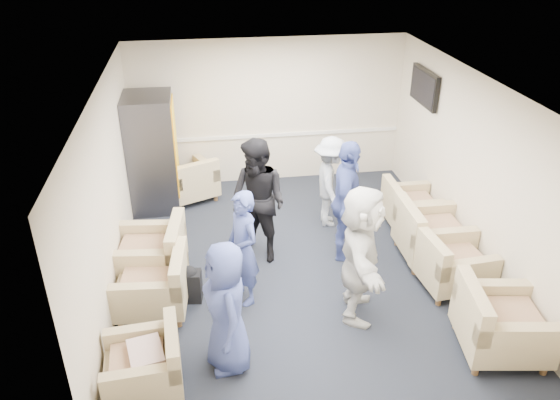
{
  "coord_description": "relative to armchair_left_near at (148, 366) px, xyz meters",
  "views": [
    {
      "loc": [
        -1.26,
        -6.55,
        4.58
      ],
      "look_at": [
        -0.22,
        0.2,
        0.99
      ],
      "focal_mm": 35.0,
      "sensor_mm": 36.0,
      "label": 1
    }
  ],
  "objects": [
    {
      "name": "floor",
      "position": [
        1.99,
        2.08,
        -0.32
      ],
      "size": [
        6.0,
        6.0,
        0.0
      ],
      "primitive_type": "plane",
      "color": "black",
      "rests_on": "ground"
    },
    {
      "name": "ceiling",
      "position": [
        1.99,
        2.08,
        2.38
      ],
      "size": [
        6.0,
        6.0,
        0.0
      ],
      "primitive_type": "plane",
      "rotation": [
        3.14,
        0.0,
        0.0
      ],
      "color": "white",
      "rests_on": "back_wall"
    },
    {
      "name": "back_wall",
      "position": [
        1.99,
        5.08,
        1.03
      ],
      "size": [
        5.0,
        0.02,
        2.7
      ],
      "primitive_type": "cube",
      "color": "beige",
      "rests_on": "floor"
    },
    {
      "name": "front_wall",
      "position": [
        1.99,
        -0.92,
        1.03
      ],
      "size": [
        5.0,
        0.02,
        2.7
      ],
      "primitive_type": "cube",
      "color": "beige",
      "rests_on": "floor"
    },
    {
      "name": "left_wall",
      "position": [
        -0.51,
        2.08,
        1.03
      ],
      "size": [
        0.02,
        6.0,
        2.7
      ],
      "primitive_type": "cube",
      "color": "beige",
      "rests_on": "floor"
    },
    {
      "name": "right_wall",
      "position": [
        4.49,
        2.08,
        1.03
      ],
      "size": [
        0.02,
        6.0,
        2.7
      ],
      "primitive_type": "cube",
      "color": "beige",
      "rests_on": "floor"
    },
    {
      "name": "chair_rail",
      "position": [
        1.99,
        5.06,
        0.58
      ],
      "size": [
        4.98,
        0.04,
        0.06
      ],
      "primitive_type": "cube",
      "color": "silver",
      "rests_on": "back_wall"
    },
    {
      "name": "tv",
      "position": [
        4.43,
        3.88,
        1.73
      ],
      "size": [
        0.1,
        1.0,
        0.58
      ],
      "color": "black",
      "rests_on": "right_wall"
    },
    {
      "name": "armchair_left_near",
      "position": [
        0.0,
        0.0,
        0.0
      ],
      "size": [
        0.85,
        0.85,
        0.64
      ],
      "rotation": [
        0.0,
        0.0,
        -1.5
      ],
      "color": "tan",
      "rests_on": "floor"
    },
    {
      "name": "armchair_left_mid",
      "position": [
        0.03,
        1.36,
        0.03
      ],
      "size": [
        0.96,
        0.96,
        0.71
      ],
      "rotation": [
        0.0,
        0.0,
        -1.66
      ],
      "color": "tan",
      "rests_on": "floor"
    },
    {
      "name": "armchair_left_far",
      "position": [
        -0.04,
        2.06,
        0.06
      ],
      "size": [
        1.04,
        1.04,
        0.75
      ],
      "rotation": [
        0.0,
        0.0,
        -1.69
      ],
      "color": "tan",
      "rests_on": "floor"
    },
    {
      "name": "armchair_right_near",
      "position": [
        3.96,
        -0.01,
        0.06
      ],
      "size": [
        1.08,
        1.08,
        0.76
      ],
      "rotation": [
        0.0,
        0.0,
        1.42
      ],
      "color": "tan",
      "rests_on": "floor"
    },
    {
      "name": "armchair_right_midnear",
      "position": [
        3.94,
        1.26,
        0.03
      ],
      "size": [
        0.94,
        0.94,
        0.7
      ],
      "rotation": [
        0.0,
        0.0,
        1.65
      ],
      "color": "tan",
      "rests_on": "floor"
    },
    {
      "name": "armchair_right_midfar",
      "position": [
        3.95,
        1.99,
        0.06
      ],
      "size": [
        0.96,
        0.96,
        0.75
      ],
      "rotation": [
        0.0,
        0.0,
        1.55
      ],
      "color": "tan",
      "rests_on": "floor"
    },
    {
      "name": "armchair_right_far",
      "position": [
        4.0,
        2.96,
        0.0
      ],
      "size": [
        0.82,
        0.82,
        0.65
      ],
      "rotation": [
        0.0,
        0.0,
        1.56
      ],
      "color": "tan",
      "rests_on": "floor"
    },
    {
      "name": "armchair_corner",
      "position": [
        0.48,
        4.43,
        0.02
      ],
      "size": [
        1.13,
        1.13,
        0.69
      ],
      "rotation": [
        0.0,
        0.0,
        3.55
      ],
      "color": "tan",
      "rests_on": "floor"
    },
    {
      "name": "vending_machine",
      "position": [
        -0.1,
        4.3,
        0.68
      ],
      "size": [
        0.81,
        0.94,
        1.99
      ],
      "color": "#45454C",
      "rests_on": "floor"
    },
    {
      "name": "backpack",
      "position": [
        0.44,
        1.49,
        -0.05
      ],
      "size": [
        0.33,
        0.26,
        0.53
      ],
      "rotation": [
        0.0,
        0.0,
        -0.13
      ],
      "color": "black",
      "rests_on": "floor"
    },
    {
      "name": "pillow",
      "position": [
        -0.01,
        -0.0,
        0.17
      ],
      "size": [
        0.43,
        0.52,
        0.13
      ],
      "primitive_type": "cube",
      "rotation": [
        0.0,
        0.0,
        -1.35
      ],
      "color": "beige",
      "rests_on": "armchair_left_near"
    },
    {
      "name": "person_front_left",
      "position": [
        0.87,
        0.24,
        0.48
      ],
      "size": [
        0.63,
        0.85,
        1.59
      ],
      "primitive_type": "imported",
      "rotation": [
        0.0,
        0.0,
        -1.4
      ],
      "color": "#3C4B91",
      "rests_on": "floor"
    },
    {
      "name": "person_mid_left",
      "position": [
        1.16,
        1.41,
        0.47
      ],
      "size": [
        0.59,
        0.69,
        1.58
      ],
      "primitive_type": "imported",
      "rotation": [
        0.0,
        0.0,
        -1.11
      ],
      "color": "#3C4B91",
      "rests_on": "floor"
    },
    {
      "name": "person_back_left",
      "position": [
        1.47,
        2.38,
        0.61
      ],
      "size": [
        1.14,
        1.14,
        1.86
      ],
      "primitive_type": "imported",
      "rotation": [
        0.0,
        0.0,
        -0.79
      ],
      "color": "black",
      "rests_on": "floor"
    },
    {
      "name": "person_back_right",
      "position": [
        2.74,
        3.21,
        0.44
      ],
      "size": [
        0.64,
        1.02,
        1.51
      ],
      "primitive_type": "imported",
      "rotation": [
        0.0,
        0.0,
        1.49
      ],
      "color": "beige",
      "rests_on": "floor"
    },
    {
      "name": "person_mid_right",
      "position": [
        2.72,
        2.2,
        0.6
      ],
      "size": [
        0.77,
        1.17,
        1.85
      ],
      "primitive_type": "imported",
      "rotation": [
        0.0,
        0.0,
        1.25
      ],
      "color": "#3C4B91",
      "rests_on": "floor"
    },
    {
      "name": "person_front_right",
      "position": [
        2.56,
        0.9,
        0.58
      ],
      "size": [
        0.97,
        1.75,
        1.8
      ],
      "primitive_type": "imported",
      "rotation": [
        0.0,
        0.0,
        1.29
      ],
      "color": "silver",
      "rests_on": "floor"
    }
  ]
}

